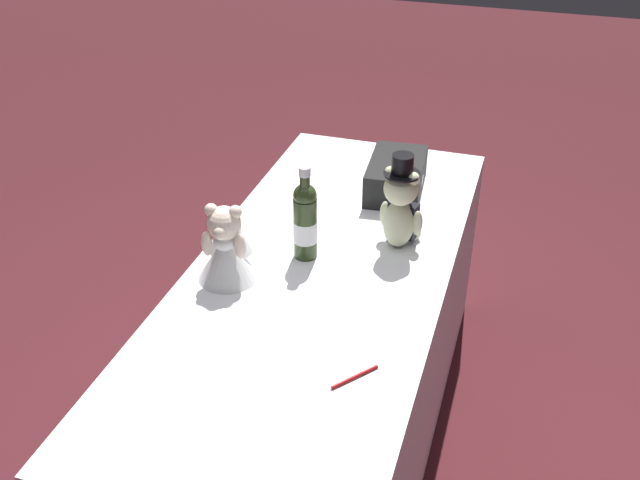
# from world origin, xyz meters

# --- Properties ---
(ground_plane) EXTENTS (12.00, 12.00, 0.00)m
(ground_plane) POSITION_xyz_m (0.00, 0.00, 0.00)
(ground_plane) COLOR #47191E
(reception_table) EXTENTS (1.82, 0.74, 0.72)m
(reception_table) POSITION_xyz_m (0.00, 0.00, 0.36)
(reception_table) COLOR white
(reception_table) RESTS_ON ground_plane
(teddy_bear_groom) EXTENTS (0.14, 0.14, 0.30)m
(teddy_bear_groom) POSITION_xyz_m (0.20, -0.19, 0.85)
(teddy_bear_groom) COLOR beige
(teddy_bear_groom) RESTS_ON reception_table
(teddy_bear_bride) EXTENTS (0.22, 0.17, 0.24)m
(teddy_bear_bride) POSITION_xyz_m (-0.11, 0.24, 0.83)
(teddy_bear_bride) COLOR white
(teddy_bear_bride) RESTS_ON reception_table
(champagne_bottle) EXTENTS (0.07, 0.07, 0.30)m
(champagne_bottle) POSITION_xyz_m (0.06, 0.06, 0.85)
(champagne_bottle) COLOR #2C3A1C
(champagne_bottle) RESTS_ON reception_table
(signing_pen) EXTENTS (0.12, 0.09, 0.01)m
(signing_pen) POSITION_xyz_m (-0.42, -0.22, 0.73)
(signing_pen) COLOR maroon
(signing_pen) RESTS_ON reception_table
(gift_case_black) EXTENTS (0.32, 0.21, 0.12)m
(gift_case_black) POSITION_xyz_m (0.54, -0.10, 0.78)
(gift_case_black) COLOR black
(gift_case_black) RESTS_ON reception_table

